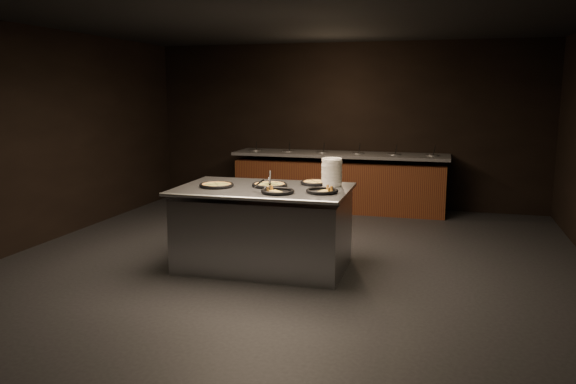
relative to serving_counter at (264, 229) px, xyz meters
name	(u,v)px	position (x,y,z in m)	size (l,w,h in m)	color
room	(282,146)	(0.26, -0.13, 1.00)	(7.02, 8.02, 2.92)	black
salad_bar	(339,185)	(0.26, 3.43, -0.02)	(3.70, 0.83, 1.18)	#552E14
serving_counter	(264,229)	(0.00, 0.00, 0.00)	(2.01, 1.30, 0.96)	#B7B9BF
plate_stack	(332,172)	(0.74, 0.33, 0.66)	(0.24, 0.24, 0.32)	silver
pan_veggie_whole	(217,185)	(-0.54, -0.11, 0.52)	(0.40, 0.40, 0.04)	black
pan_cheese_whole	(270,185)	(0.05, 0.08, 0.52)	(0.42, 0.42, 0.04)	black
pan_cheese_slices_a	(315,183)	(0.53, 0.38, 0.52)	(0.36, 0.36, 0.04)	black
pan_cheese_slices_b	(278,191)	(0.26, -0.31, 0.52)	(0.37, 0.37, 0.04)	black
pan_veggie_slices	(322,191)	(0.73, -0.15, 0.52)	(0.36, 0.36, 0.04)	black
server_left	(270,179)	(0.05, 0.06, 0.58)	(0.19, 0.35, 0.18)	#B7B9BF
server_right	(261,186)	(0.08, -0.33, 0.57)	(0.29, 0.18, 0.15)	#B7B9BF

